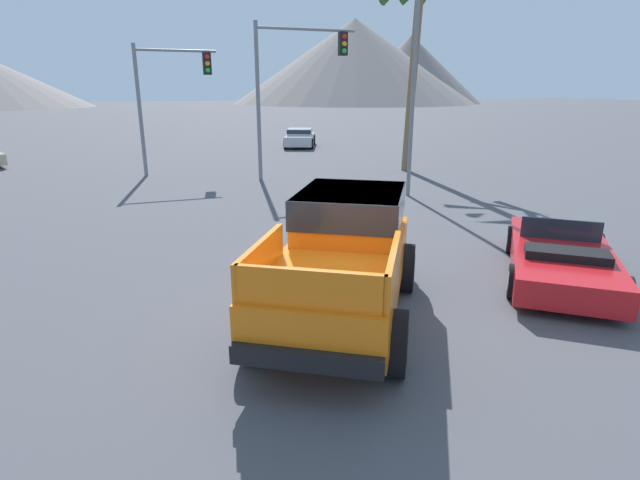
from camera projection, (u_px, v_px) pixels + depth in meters
ground_plane at (347, 306)px, 8.70m from camera, size 320.00×320.00×0.00m
orange_pickup_truck at (345, 249)px, 8.21m from camera, size 4.21×5.23×1.97m
red_convertible_car at (560, 258)px, 9.89m from camera, size 4.21×4.57×1.09m
parked_car_silver at (300, 137)px, 32.47m from camera, size 3.12×4.43×1.18m
traffic_light_main at (295, 72)px, 20.01m from camera, size 4.19×0.38×6.14m
traffic_light_crosswalk at (170, 85)px, 21.05m from camera, size 3.39×0.38×5.42m
street_lamp_post at (415, 51)px, 16.32m from camera, size 0.90×0.24×8.05m
palm_tree_tall at (414, 18)px, 21.31m from camera, size 3.05×2.95×8.71m
distant_mountain_range at (301, 66)px, 121.76m from camera, size 140.43×61.88×20.63m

